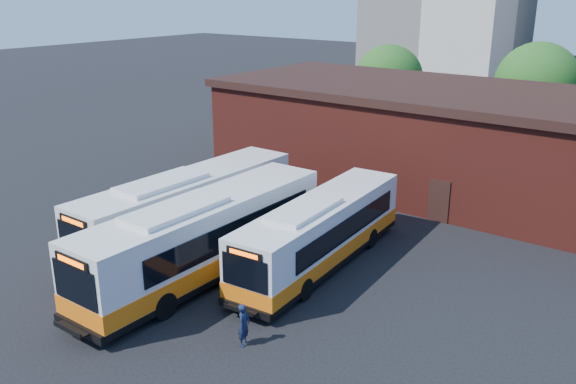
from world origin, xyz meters
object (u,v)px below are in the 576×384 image
Objects in this scene: bus_west at (188,210)px; transit_worker at (244,325)px; bus_mideast at (320,235)px; bus_midwest at (205,240)px.

transit_worker is (8.48, -5.50, -0.86)m from bus_west.
transit_worker is at bearing -81.94° from bus_mideast.
bus_mideast is (3.43, 3.98, -0.21)m from bus_midwest.
transit_worker is (5.05, -3.22, -0.90)m from bus_midwest.
bus_west is at bearing 145.85° from bus_midwest.
transit_worker is (1.61, -7.19, -0.69)m from bus_mideast.
bus_midwest is at bearing 41.86° from transit_worker.
bus_midwest reaches higher than bus_west.
transit_worker is at bearing -33.02° from bus_midwest.
bus_mideast reaches higher than transit_worker.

